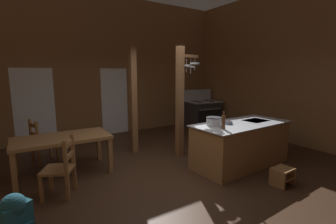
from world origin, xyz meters
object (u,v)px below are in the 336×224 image
at_px(kitchen_island, 241,144).
at_px(backpack, 15,217).
at_px(step_stool, 282,175).
at_px(stockpot_on_counter, 214,121).
at_px(mixing_bowl_on_counter, 228,123).
at_px(bottle_tall_on_counter, 223,122).
at_px(stove_range, 203,114).
at_px(dining_table, 62,141).
at_px(ladderback_chair_by_post, 61,168).
at_px(ladderback_chair_near_window, 42,142).

distance_m(kitchen_island, backpack, 4.04).
distance_m(step_stool, stockpot_on_counter, 1.52).
relative_size(backpack, mixing_bowl_on_counter, 3.72).
height_order(stockpot_on_counter, mixing_bowl_on_counter, stockpot_on_counter).
relative_size(stockpot_on_counter, bottle_tall_on_counter, 1.07).
relative_size(kitchen_island, backpack, 3.70).
xyz_separation_m(stove_range, stockpot_on_counter, (-2.31, -3.00, 0.50)).
bearing_deg(backpack, kitchen_island, 3.57).
distance_m(dining_table, stockpot_on_counter, 2.92).
height_order(step_stool, bottle_tall_on_counter, bottle_tall_on_counter).
bearing_deg(ladderback_chair_by_post, stove_range, 26.29).
xyz_separation_m(stockpot_on_counter, mixing_bowl_on_counter, (0.35, -0.05, -0.06)).
bearing_deg(backpack, step_stool, -11.24).
xyz_separation_m(stockpot_on_counter, bottle_tall_on_counter, (-0.05, -0.31, 0.05)).
bearing_deg(bottle_tall_on_counter, step_stool, -54.10).
bearing_deg(backpack, mixing_bowl_on_counter, 4.98).
relative_size(stove_range, mixing_bowl_on_counter, 8.24).
bearing_deg(backpack, ladderback_chair_by_post, 54.40).
xyz_separation_m(step_stool, dining_table, (-3.12, 2.52, 0.47)).
relative_size(ladderback_chair_by_post, backpack, 1.59).
bearing_deg(backpack, bottle_tall_on_counter, 1.14).
distance_m(ladderback_chair_near_window, backpack, 2.72).
height_order(stockpot_on_counter, bottle_tall_on_counter, bottle_tall_on_counter).
bearing_deg(stove_range, ladderback_chair_near_window, -172.14).
bearing_deg(ladderback_chair_near_window, stockpot_on_counter, -38.85).
height_order(ladderback_chair_by_post, mixing_bowl_on_counter, mixing_bowl_on_counter).
bearing_deg(dining_table, step_stool, -38.86).
relative_size(ladderback_chair_near_window, backpack, 1.59).
height_order(backpack, bottle_tall_on_counter, bottle_tall_on_counter).
height_order(dining_table, mixing_bowl_on_counter, mixing_bowl_on_counter).
bearing_deg(stockpot_on_counter, kitchen_island, -10.49).
relative_size(dining_table, ladderback_chair_by_post, 1.80).
distance_m(stove_range, ladderback_chair_near_window, 5.20).
xyz_separation_m(stove_range, step_stool, (-1.76, -4.15, -0.30)).
xyz_separation_m(stove_range, mixing_bowl_on_counter, (-1.96, -3.05, 0.45)).
xyz_separation_m(kitchen_island, backpack, (-4.03, -0.25, -0.14)).
xyz_separation_m(kitchen_island, stockpot_on_counter, (-0.67, 0.12, 0.54)).
distance_m(ladderback_chair_by_post, bottle_tall_on_counter, 2.86).
bearing_deg(step_stool, ladderback_chair_by_post, 153.13).
xyz_separation_m(ladderback_chair_near_window, backpack, (-0.52, -2.66, -0.14)).
bearing_deg(stove_range, backpack, -149.25).
height_order(kitchen_island, stove_range, stove_range).
bearing_deg(ladderback_chair_near_window, stove_range, 7.86).
height_order(kitchen_island, step_stool, kitchen_island).
xyz_separation_m(dining_table, ladderback_chair_near_window, (-0.28, 0.93, -0.20)).
bearing_deg(step_stool, stockpot_on_counter, 115.83).
bearing_deg(mixing_bowl_on_counter, dining_table, 154.15).
bearing_deg(mixing_bowl_on_counter, stove_range, 57.28).
bearing_deg(kitchen_island, ladderback_chair_by_post, 169.42).
height_order(ladderback_chair_by_post, bottle_tall_on_counter, bottle_tall_on_counter).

